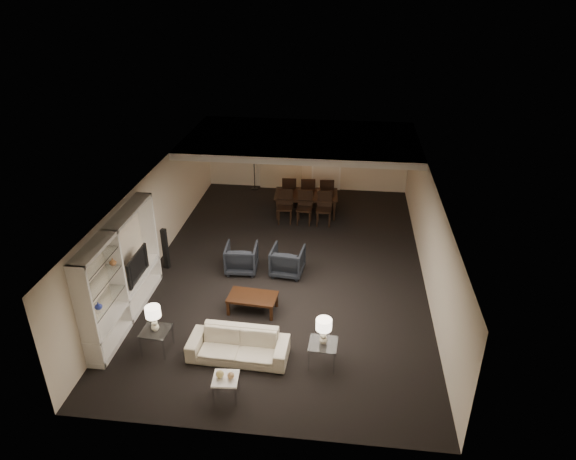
% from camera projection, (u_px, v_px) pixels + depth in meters
% --- Properties ---
extents(floor, '(11.00, 11.00, 0.00)m').
position_uv_depth(floor, '(288.00, 267.00, 13.57)').
color(floor, black).
rests_on(floor, ground).
extents(ceiling, '(7.00, 11.00, 0.02)m').
position_uv_depth(ceiling, '(288.00, 179.00, 12.43)').
color(ceiling, silver).
rests_on(ceiling, ground).
extents(wall_back, '(7.00, 0.02, 2.50)m').
position_uv_depth(wall_back, '(307.00, 155.00, 17.86)').
color(wall_back, beige).
rests_on(wall_back, ground).
extents(wall_front, '(7.00, 0.02, 2.50)m').
position_uv_depth(wall_front, '(247.00, 378.00, 8.15)').
color(wall_front, beige).
rests_on(wall_front, ground).
extents(wall_left, '(0.02, 11.00, 2.50)m').
position_uv_depth(wall_left, '(155.00, 218.00, 13.37)').
color(wall_left, beige).
rests_on(wall_left, ground).
extents(wall_right, '(0.02, 11.00, 2.50)m').
position_uv_depth(wall_right, '(429.00, 232.00, 12.63)').
color(wall_right, beige).
rests_on(wall_right, ground).
extents(ceiling_soffit, '(7.00, 4.00, 0.20)m').
position_uv_depth(ceiling_soffit, '(302.00, 140.00, 15.57)').
color(ceiling_soffit, silver).
rests_on(ceiling_soffit, ceiling).
extents(curtains, '(1.50, 0.12, 2.40)m').
position_uv_depth(curtains, '(281.00, 156.00, 17.91)').
color(curtains, beige).
rests_on(curtains, wall_back).
extents(door, '(0.90, 0.05, 2.10)m').
position_uv_depth(door, '(327.00, 161.00, 17.85)').
color(door, silver).
rests_on(door, wall_back).
extents(painting, '(0.95, 0.04, 0.65)m').
position_uv_depth(painting, '(368.00, 149.00, 17.47)').
color(painting, '#142D38').
rests_on(painting, wall_back).
extents(media_unit, '(0.38, 3.40, 2.35)m').
position_uv_depth(media_unit, '(122.00, 273.00, 11.09)').
color(media_unit, white).
rests_on(media_unit, wall_left).
extents(pendant_light, '(0.52, 0.52, 0.24)m').
position_uv_depth(pendant_light, '(311.00, 155.00, 15.76)').
color(pendant_light, '#D8591E').
rests_on(pendant_light, ceiling_soffit).
extents(sofa, '(2.04, 0.86, 0.59)m').
position_uv_depth(sofa, '(238.00, 345.00, 10.31)').
color(sofa, beige).
rests_on(sofa, floor).
extents(coffee_table, '(1.15, 0.73, 0.40)m').
position_uv_depth(coffee_table, '(253.00, 303.00, 11.77)').
color(coffee_table, black).
rests_on(coffee_table, floor).
extents(armchair_left, '(0.85, 0.87, 0.75)m').
position_uv_depth(armchair_left, '(241.00, 258.00, 13.25)').
color(armchair_left, black).
rests_on(armchair_left, floor).
extents(armchair_right, '(0.88, 0.90, 0.75)m').
position_uv_depth(armchair_right, '(288.00, 261.00, 13.13)').
color(armchair_right, black).
rests_on(armchair_right, floor).
extents(side_table_left, '(0.58, 0.58, 0.51)m').
position_uv_depth(side_table_left, '(157.00, 340.00, 10.51)').
color(side_table_left, white).
rests_on(side_table_left, floor).
extents(side_table_right, '(0.58, 0.58, 0.51)m').
position_uv_depth(side_table_right, '(323.00, 353.00, 10.15)').
color(side_table_right, silver).
rests_on(side_table_right, floor).
extents(table_lamp_left, '(0.32, 0.32, 0.57)m').
position_uv_depth(table_lamp_left, '(154.00, 319.00, 10.26)').
color(table_lamp_left, '#F1EBCB').
rests_on(table_lamp_left, side_table_left).
extents(table_lamp_right, '(0.32, 0.32, 0.57)m').
position_uv_depth(table_lamp_right, '(324.00, 332.00, 9.90)').
color(table_lamp_right, '#F4EBCE').
rests_on(table_lamp_right, side_table_right).
extents(marble_table, '(0.49, 0.49, 0.46)m').
position_uv_depth(marble_table, '(226.00, 387.00, 9.37)').
color(marble_table, white).
rests_on(marble_table, floor).
extents(gold_gourd_a, '(0.15, 0.15, 0.15)m').
position_uv_depth(gold_gourd_a, '(220.00, 374.00, 9.24)').
color(gold_gourd_a, tan).
rests_on(gold_gourd_a, marble_table).
extents(gold_gourd_b, '(0.13, 0.13, 0.13)m').
position_uv_depth(gold_gourd_b, '(231.00, 376.00, 9.22)').
color(gold_gourd_b, tan).
rests_on(gold_gourd_b, marble_table).
extents(television, '(1.07, 0.14, 0.62)m').
position_uv_depth(television, '(133.00, 266.00, 11.59)').
color(television, black).
rests_on(television, media_unit).
extents(vase_blue, '(0.15, 0.15, 0.16)m').
position_uv_depth(vase_blue, '(98.00, 306.00, 10.08)').
color(vase_blue, '#24329D').
rests_on(vase_blue, media_unit).
extents(vase_amber, '(0.15, 0.15, 0.16)m').
position_uv_depth(vase_amber, '(113.00, 262.00, 10.61)').
color(vase_amber, '#AE6C3A').
rests_on(vase_amber, media_unit).
extents(floor_speaker, '(0.14, 0.14, 1.13)m').
position_uv_depth(floor_speaker, '(165.00, 249.00, 13.30)').
color(floor_speaker, black).
rests_on(floor_speaker, floor).
extents(dining_table, '(2.03, 1.21, 0.69)m').
position_uv_depth(dining_table, '(306.00, 204.00, 16.31)').
color(dining_table, black).
rests_on(dining_table, floor).
extents(chair_nl, '(0.51, 0.51, 1.03)m').
position_uv_depth(chair_nl, '(285.00, 207.00, 15.72)').
color(chair_nl, black).
rests_on(chair_nl, floor).
extents(chair_nm, '(0.50, 0.50, 1.03)m').
position_uv_depth(chair_nm, '(304.00, 208.00, 15.66)').
color(chair_nm, black).
rests_on(chair_nm, floor).
extents(chair_nr, '(0.49, 0.49, 1.03)m').
position_uv_depth(chair_nr, '(324.00, 209.00, 15.60)').
color(chair_nr, black).
rests_on(chair_nr, floor).
extents(chair_fl, '(0.49, 0.49, 1.03)m').
position_uv_depth(chair_fl, '(290.00, 191.00, 16.87)').
color(chair_fl, black).
rests_on(chair_fl, floor).
extents(chair_fm, '(0.53, 0.53, 1.03)m').
position_uv_depth(chair_fm, '(308.00, 192.00, 16.81)').
color(chair_fm, black).
rests_on(chair_fm, floor).
extents(chair_fr, '(0.53, 0.53, 1.03)m').
position_uv_depth(chair_fr, '(326.00, 193.00, 16.74)').
color(chair_fr, black).
rests_on(chair_fr, floor).
extents(floor_lamp, '(0.31, 0.31, 1.71)m').
position_uv_depth(floor_lamp, '(254.00, 166.00, 17.97)').
color(floor_lamp, black).
rests_on(floor_lamp, floor).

